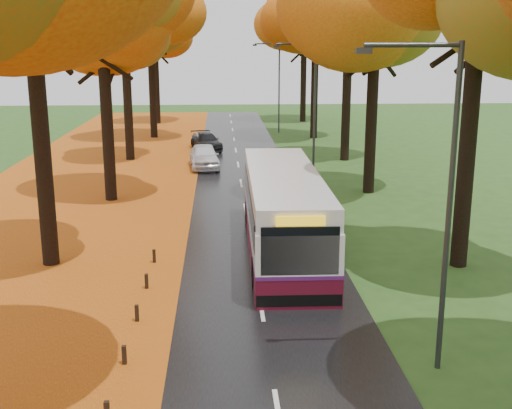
{
  "coord_description": "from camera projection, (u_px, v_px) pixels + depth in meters",
  "views": [
    {
      "loc": [
        -1.2,
        -6.38,
        7.94
      ],
      "look_at": [
        0.0,
        14.77,
        2.6
      ],
      "focal_mm": 45.0,
      "sensor_mm": 36.0,
      "label": 1
    }
  ],
  "objects": [
    {
      "name": "trees_right",
      "position": [
        385.0,
        7.0,
        32.27
      ],
      "size": [
        9.3,
        74.2,
        13.96
      ],
      "color": "black",
      "rests_on": "ground"
    },
    {
      "name": "streetlamp_mid",
      "position": [
        310.0,
        102.0,
        36.3
      ],
      "size": [
        2.45,
        0.18,
        8.0
      ],
      "color": "#333538",
      "rests_on": "ground"
    },
    {
      "name": "streetlamp_far",
      "position": [
        276.0,
        80.0,
        57.6
      ],
      "size": [
        2.45,
        0.18,
        8.0
      ],
      "color": "#333538",
      "rests_on": "ground"
    },
    {
      "name": "car_white",
      "position": [
        204.0,
        156.0,
        41.71
      ],
      "size": [
        2.19,
        4.64,
        1.53
      ],
      "primitive_type": "imported",
      "rotation": [
        0.0,
        0.0,
        0.09
      ],
      "color": "white",
      "rests_on": "road"
    },
    {
      "name": "car_dark",
      "position": [
        206.0,
        141.0,
        48.83
      ],
      "size": [
        2.78,
        4.68,
        1.27
      ],
      "primitive_type": "imported",
      "rotation": [
        0.0,
        0.0,
        0.24
      ],
      "color": "black",
      "rests_on": "road"
    },
    {
      "name": "bus",
      "position": [
        283.0,
        210.0,
        24.84
      ],
      "size": [
        2.85,
        11.85,
        3.11
      ],
      "rotation": [
        0.0,
        0.0,
        -0.01
      ],
      "color": "#4E0C1C",
      "rests_on": "road"
    },
    {
      "name": "trees_left",
      "position": [
        97.0,
        10.0,
        31.66
      ],
      "size": [
        9.2,
        74.0,
        13.88
      ],
      "color": "black",
      "rests_on": "ground"
    },
    {
      "name": "road",
      "position": [
        245.0,
        205.0,
        32.38
      ],
      "size": [
        6.5,
        90.0,
        0.04
      ],
      "primitive_type": "cube",
      "color": "black",
      "rests_on": "ground"
    },
    {
      "name": "leaf_drift",
      "position": [
        184.0,
        205.0,
        32.21
      ],
      "size": [
        0.9,
        90.0,
        0.01
      ],
      "primitive_type": "cube",
      "color": "orange",
      "rests_on": "road"
    },
    {
      "name": "centre_line",
      "position": [
        245.0,
        204.0,
        32.38
      ],
      "size": [
        0.12,
        90.0,
        0.01
      ],
      "primitive_type": "cube",
      "color": "silver",
      "rests_on": "road"
    },
    {
      "name": "car_silver",
      "position": [
        205.0,
        141.0,
        49.19
      ],
      "size": [
        2.21,
        3.92,
        1.22
      ],
      "primitive_type": "imported",
      "rotation": [
        0.0,
        0.0,
        0.26
      ],
      "color": "#929499",
      "rests_on": "road"
    },
    {
      "name": "streetlamp_near",
      "position": [
        441.0,
        185.0,
        15.0
      ],
      "size": [
        2.45,
        0.18,
        8.0
      ],
      "color": "#333538",
      "rests_on": "ground"
    },
    {
      "name": "leaf_verge",
      "position": [
        64.0,
        207.0,
        31.89
      ],
      "size": [
        12.0,
        90.0,
        0.02
      ],
      "primitive_type": "cube",
      "color": "maroon",
      "rests_on": "ground"
    }
  ]
}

